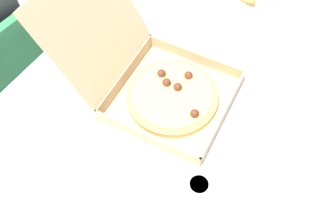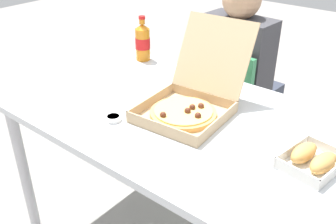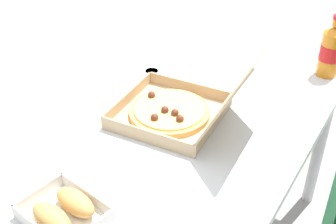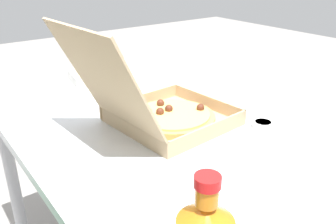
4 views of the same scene
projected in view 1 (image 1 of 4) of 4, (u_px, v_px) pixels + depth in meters
ground_plane at (166, 195)px, 1.63m from camera, size 10.00×10.00×0.00m
dining_table at (164, 117)px, 1.06m from camera, size 1.47×0.81×0.76m
chair at (0, 95)px, 1.34m from camera, size 0.43×0.43×0.83m
pizza_box_open at (159, 84)px, 0.96m from camera, size 0.34×0.46×0.32m
dipping_sauce_cup at (199, 185)px, 0.85m from camera, size 0.06×0.06×0.02m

